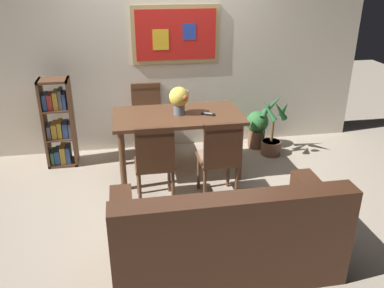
% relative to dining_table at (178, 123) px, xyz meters
% --- Properties ---
extents(ground_plane, '(12.00, 12.00, 0.00)m').
position_rel_dining_table_xyz_m(ground_plane, '(0.03, -0.56, -0.64)').
color(ground_plane, tan).
extents(wall_back_with_painting, '(5.20, 0.14, 2.60)m').
position_rel_dining_table_xyz_m(wall_back_with_painting, '(0.03, 0.87, 0.66)').
color(wall_back_with_painting, beige).
rests_on(wall_back_with_painting, ground_plane).
extents(dining_table, '(1.49, 0.80, 0.74)m').
position_rel_dining_table_xyz_m(dining_table, '(0.00, 0.00, 0.00)').
color(dining_table, brown).
rests_on(dining_table, ground_plane).
extents(dining_chair_far_left, '(0.40, 0.41, 0.91)m').
position_rel_dining_table_xyz_m(dining_chair_far_left, '(-0.31, 0.70, -0.10)').
color(dining_chair_far_left, brown).
rests_on(dining_chair_far_left, ground_plane).
extents(dining_chair_near_right, '(0.40, 0.41, 0.91)m').
position_rel_dining_table_xyz_m(dining_chair_near_right, '(0.33, -0.71, -0.10)').
color(dining_chair_near_right, brown).
rests_on(dining_chair_near_right, ground_plane).
extents(dining_chair_near_left, '(0.40, 0.41, 0.91)m').
position_rel_dining_table_xyz_m(dining_chair_near_left, '(-0.34, -0.70, -0.10)').
color(dining_chair_near_left, brown).
rests_on(dining_chair_near_left, ground_plane).
extents(leather_couch, '(1.80, 0.84, 0.84)m').
position_rel_dining_table_xyz_m(leather_couch, '(0.13, -1.78, -0.33)').
color(leather_couch, '#472819').
rests_on(leather_couch, ground_plane).
extents(bookshelf, '(0.36, 0.28, 1.10)m').
position_rel_dining_table_xyz_m(bookshelf, '(-1.41, 0.47, -0.12)').
color(bookshelf, brown).
rests_on(bookshelf, ground_plane).
extents(potted_ivy, '(0.30, 0.30, 0.52)m').
position_rel_dining_table_xyz_m(potted_ivy, '(1.16, 0.54, -0.35)').
color(potted_ivy, brown).
rests_on(potted_ivy, ground_plane).
extents(potted_palm, '(0.38, 0.38, 0.80)m').
position_rel_dining_table_xyz_m(potted_palm, '(1.29, 0.28, -0.32)').
color(potted_palm, brown).
rests_on(potted_palm, ground_plane).
extents(flower_vase, '(0.24, 0.23, 0.32)m').
position_rel_dining_table_xyz_m(flower_vase, '(0.02, 0.00, 0.29)').
color(flower_vase, slate).
rests_on(flower_vase, dining_table).
extents(tv_remote, '(0.16, 0.12, 0.02)m').
position_rel_dining_table_xyz_m(tv_remote, '(0.34, -0.08, 0.11)').
color(tv_remote, black).
rests_on(tv_remote, dining_table).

